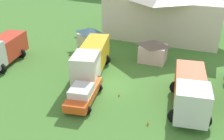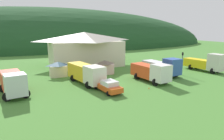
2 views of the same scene
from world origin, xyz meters
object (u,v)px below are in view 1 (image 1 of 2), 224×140
at_px(traffic_cone_near_pickup, 148,125).
at_px(traffic_cone_mid_row, 119,96).
at_px(tow_truck_silver, 2,50).
at_px(play_shed_cream, 91,37).
at_px(service_pickup_orange, 83,93).
at_px(play_shed_pink, 153,50).
at_px(heavy_rig_white, 190,91).
at_px(depot_building, 167,6).
at_px(heavy_rig_striped, 92,58).

bearing_deg(traffic_cone_near_pickup, traffic_cone_mid_row, 138.79).
relative_size(tow_truck_silver, traffic_cone_near_pickup, 12.58).
bearing_deg(play_shed_cream, service_pickup_orange, -66.99).
xyz_separation_m(play_shed_pink, heavy_rig_white, (4.98, -8.19, 0.33)).
height_order(play_shed_cream, play_shed_pink, play_shed_cream).
bearing_deg(service_pickup_orange, tow_truck_silver, -115.50).
bearing_deg(traffic_cone_near_pickup, service_pickup_orange, 169.44).
xyz_separation_m(play_shed_pink, traffic_cone_mid_row, (-0.97, -8.53, -1.35)).
xyz_separation_m(depot_building, traffic_cone_near_pickup, (3.28, -22.72, -3.94)).
bearing_deg(heavy_rig_striped, play_shed_pink, 123.47).
bearing_deg(play_shed_pink, tow_truck_silver, -155.73).
bearing_deg(traffic_cone_mid_row, tow_truck_silver, 173.61).
bearing_deg(service_pickup_orange, heavy_rig_striped, -171.36).
relative_size(play_shed_cream, heavy_rig_striped, 0.36).
distance_m(play_shed_cream, play_shed_pink, 8.57).
xyz_separation_m(play_shed_cream, service_pickup_orange, (4.96, -11.69, -0.56)).
distance_m(play_shed_cream, heavy_rig_striped, 7.49).
xyz_separation_m(play_shed_cream, play_shed_pink, (8.48, -1.28, -0.04)).
bearing_deg(play_shed_pink, heavy_rig_white, -58.69).
bearing_deg(heavy_rig_striped, tow_truck_silver, -94.65).
distance_m(play_shed_cream, traffic_cone_mid_row, 12.43).
height_order(play_shed_pink, heavy_rig_white, heavy_rig_white).
bearing_deg(depot_building, traffic_cone_near_pickup, -81.78).
bearing_deg(play_shed_cream, heavy_rig_white, -35.12).
distance_m(play_shed_pink, traffic_cone_near_pickup, 11.85).
height_order(heavy_rig_striped, service_pickup_orange, heavy_rig_striped).
height_order(heavy_rig_white, traffic_cone_near_pickup, heavy_rig_white).
bearing_deg(service_pickup_orange, play_shed_pink, 152.26).
bearing_deg(service_pickup_orange, traffic_cone_near_pickup, 70.37).
height_order(depot_building, traffic_cone_mid_row, depot_building).
bearing_deg(heavy_rig_striped, service_pickup_orange, 4.62).
bearing_deg(depot_building, tow_truck_silver, -128.67).
xyz_separation_m(play_shed_pink, tow_truck_silver, (-15.35, -6.92, 0.41)).
height_order(play_shed_pink, heavy_rig_striped, heavy_rig_striped).
distance_m(play_shed_cream, traffic_cone_near_pickup, 16.88).
distance_m(tow_truck_silver, heavy_rig_striped, 10.34).
xyz_separation_m(tow_truck_silver, heavy_rig_striped, (10.23, 1.52, 0.03)).
relative_size(play_shed_pink, service_pickup_orange, 0.58).
height_order(depot_building, play_shed_pink, depot_building).
bearing_deg(tow_truck_silver, play_shed_cream, 128.97).
height_order(depot_building, tow_truck_silver, depot_building).
height_order(play_shed_cream, heavy_rig_white, heavy_rig_white).
bearing_deg(traffic_cone_mid_row, traffic_cone_near_pickup, -41.21).
relative_size(heavy_rig_white, service_pickup_orange, 1.41).
bearing_deg(depot_building, play_shed_cream, -127.58).
xyz_separation_m(service_pickup_orange, traffic_cone_near_pickup, (5.96, -1.11, -0.83)).
distance_m(heavy_rig_white, service_pickup_orange, 8.82).
distance_m(depot_building, play_shed_cream, 12.78).
bearing_deg(depot_building, play_shed_pink, -85.72).
bearing_deg(play_shed_pink, heavy_rig_striped, -133.44).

